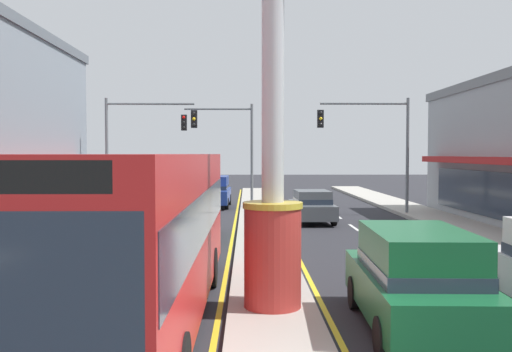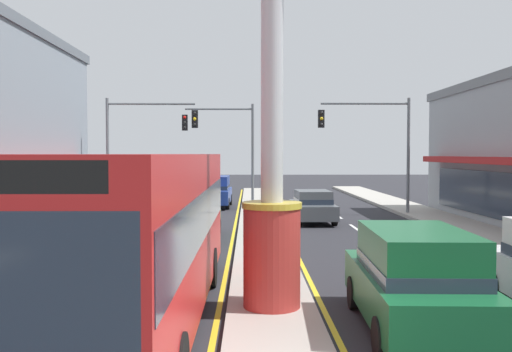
{
  "view_description": "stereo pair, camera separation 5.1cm",
  "coord_description": "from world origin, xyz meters",
  "px_view_note": "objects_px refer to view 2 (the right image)",
  "views": [
    {
      "loc": [
        -0.52,
        -6.09,
        3.26
      ],
      "look_at": [
        -0.25,
        10.38,
        2.6
      ],
      "focal_mm": 38.48,
      "sensor_mm": 36.0,
      "label": 1
    },
    {
      "loc": [
        -0.47,
        -6.09,
        3.26
      ],
      "look_at": [
        -0.25,
        10.38,
        2.6
      ],
      "focal_mm": 38.48,
      "sensor_mm": 36.0,
      "label": 2
    }
  ],
  "objects_px": {
    "bus_near_right_lane": "(139,227)",
    "suv_near_left_lane": "(415,279)",
    "district_sign": "(272,83)",
    "suv_far_right_lane": "(215,191)",
    "traffic_light_median_far": "(227,138)",
    "traffic_light_left_side": "(141,135)",
    "sedan_far_left_oncoming": "(195,218)",
    "traffic_light_right_side": "(375,135)",
    "sedan_kerb_right": "(313,206)"
  },
  "relations": [
    {
      "from": "bus_near_right_lane",
      "to": "suv_near_left_lane",
      "type": "distance_m",
      "value": 5.24
    },
    {
      "from": "district_sign",
      "to": "suv_far_right_lane",
      "type": "height_order",
      "value": "district_sign"
    },
    {
      "from": "traffic_light_median_far",
      "to": "suv_far_right_lane",
      "type": "xyz_separation_m",
      "value": [
        -0.83,
        1.44,
        -3.21
      ]
    },
    {
      "from": "traffic_light_left_side",
      "to": "bus_near_right_lane",
      "type": "height_order",
      "value": "traffic_light_left_side"
    },
    {
      "from": "suv_near_left_lane",
      "to": "sedan_far_left_oncoming",
      "type": "bearing_deg",
      "value": 114.6
    },
    {
      "from": "district_sign",
      "to": "traffic_light_median_far",
      "type": "relative_size",
      "value": 1.33
    },
    {
      "from": "traffic_light_right_side",
      "to": "suv_near_left_lane",
      "type": "distance_m",
      "value": 19.38
    },
    {
      "from": "traffic_light_left_side",
      "to": "sedan_far_left_oncoming",
      "type": "relative_size",
      "value": 1.43
    },
    {
      "from": "traffic_light_right_side",
      "to": "traffic_light_median_far",
      "type": "relative_size",
      "value": 1.0
    },
    {
      "from": "district_sign",
      "to": "bus_near_right_lane",
      "type": "height_order",
      "value": "district_sign"
    },
    {
      "from": "traffic_light_left_side",
      "to": "traffic_light_right_side",
      "type": "bearing_deg",
      "value": -1.5
    },
    {
      "from": "traffic_light_left_side",
      "to": "bus_near_right_lane",
      "type": "relative_size",
      "value": 0.55
    },
    {
      "from": "sedan_far_left_oncoming",
      "to": "sedan_kerb_right",
      "type": "xyz_separation_m",
      "value": [
        5.14,
        4.92,
        0.0
      ]
    },
    {
      "from": "sedan_kerb_right",
      "to": "suv_far_right_lane",
      "type": "bearing_deg",
      "value": 123.91
    },
    {
      "from": "traffic_light_median_far",
      "to": "sedan_far_left_oncoming",
      "type": "distance_m",
      "value": 11.66
    },
    {
      "from": "sedan_kerb_right",
      "to": "traffic_light_left_side",
      "type": "bearing_deg",
      "value": 161.27
    },
    {
      "from": "suv_near_left_lane",
      "to": "sedan_kerb_right",
      "type": "height_order",
      "value": "suv_near_left_lane"
    },
    {
      "from": "traffic_light_left_side",
      "to": "sedan_kerb_right",
      "type": "relative_size",
      "value": 1.42
    },
    {
      "from": "suv_far_right_lane",
      "to": "sedan_far_left_oncoming",
      "type": "relative_size",
      "value": 1.07
    },
    {
      "from": "suv_near_left_lane",
      "to": "sedan_far_left_oncoming",
      "type": "height_order",
      "value": "suv_near_left_lane"
    },
    {
      "from": "district_sign",
      "to": "traffic_light_right_side",
      "type": "xyz_separation_m",
      "value": [
        6.15,
        17.55,
        -0.44
      ]
    },
    {
      "from": "traffic_light_median_far",
      "to": "sedan_kerb_right",
      "type": "height_order",
      "value": "traffic_light_median_far"
    },
    {
      "from": "traffic_light_left_side",
      "to": "sedan_kerb_right",
      "type": "bearing_deg",
      "value": -18.73
    },
    {
      "from": "traffic_light_right_side",
      "to": "suv_far_right_lane",
      "type": "height_order",
      "value": "traffic_light_right_side"
    },
    {
      "from": "traffic_light_left_side",
      "to": "traffic_light_median_far",
      "type": "relative_size",
      "value": 1.0
    },
    {
      "from": "district_sign",
      "to": "traffic_light_median_far",
      "type": "bearing_deg",
      "value": 94.7
    },
    {
      "from": "district_sign",
      "to": "bus_near_right_lane",
      "type": "bearing_deg",
      "value": -165.33
    },
    {
      "from": "suv_far_right_lane",
      "to": "traffic_light_median_far",
      "type": "bearing_deg",
      "value": -60.04
    },
    {
      "from": "traffic_light_median_far",
      "to": "traffic_light_right_side",
      "type": "bearing_deg",
      "value": -24.33
    },
    {
      "from": "traffic_light_median_far",
      "to": "bus_near_right_lane",
      "type": "height_order",
      "value": "traffic_light_median_far"
    },
    {
      "from": "district_sign",
      "to": "sedan_far_left_oncoming",
      "type": "height_order",
      "value": "district_sign"
    },
    {
      "from": "traffic_light_right_side",
      "to": "suv_far_right_lane",
      "type": "xyz_separation_m",
      "value": [
        -8.72,
        5.01,
        -3.26
      ]
    },
    {
      "from": "traffic_light_median_far",
      "to": "bus_near_right_lane",
      "type": "bearing_deg",
      "value": -92.18
    },
    {
      "from": "traffic_light_median_far",
      "to": "suv_near_left_lane",
      "type": "xyz_separation_m",
      "value": [
        4.3,
        -22.33,
        -3.21
      ]
    },
    {
      "from": "sedan_kerb_right",
      "to": "suv_near_left_lane",
      "type": "bearing_deg",
      "value": -90.02
    },
    {
      "from": "traffic_light_right_side",
      "to": "suv_far_right_lane",
      "type": "bearing_deg",
      "value": 150.13
    },
    {
      "from": "sedan_kerb_right",
      "to": "bus_near_right_lane",
      "type": "bearing_deg",
      "value": -108.25
    },
    {
      "from": "district_sign",
      "to": "bus_near_right_lane",
      "type": "distance_m",
      "value": 3.87
    },
    {
      "from": "district_sign",
      "to": "traffic_light_right_side",
      "type": "bearing_deg",
      "value": 70.68
    },
    {
      "from": "suv_far_right_lane",
      "to": "bus_near_right_lane",
      "type": "bearing_deg",
      "value": -90.0
    },
    {
      "from": "traffic_light_median_far",
      "to": "suv_far_right_lane",
      "type": "bearing_deg",
      "value": 119.96
    },
    {
      "from": "sedan_far_left_oncoming",
      "to": "bus_near_right_lane",
      "type": "bearing_deg",
      "value": -90.01
    },
    {
      "from": "traffic_light_median_far",
      "to": "traffic_light_left_side",
      "type": "bearing_deg",
      "value": -143.69
    },
    {
      "from": "suv_far_right_lane",
      "to": "sedan_far_left_oncoming",
      "type": "xyz_separation_m",
      "value": [
        -0.0,
        -12.56,
        -0.2
      ]
    },
    {
      "from": "traffic_light_right_side",
      "to": "suv_near_left_lane",
      "type": "xyz_separation_m",
      "value": [
        -3.59,
        -18.76,
        -3.26
      ]
    },
    {
      "from": "traffic_light_left_side",
      "to": "suv_near_left_lane",
      "type": "xyz_separation_m",
      "value": [
        8.72,
        -19.09,
        -3.26
      ]
    },
    {
      "from": "district_sign",
      "to": "traffic_light_left_side",
      "type": "bearing_deg",
      "value": 109.0
    },
    {
      "from": "suv_far_right_lane",
      "to": "district_sign",
      "type": "bearing_deg",
      "value": -83.51
    },
    {
      "from": "traffic_light_left_side",
      "to": "suv_far_right_lane",
      "type": "distance_m",
      "value": 6.74
    },
    {
      "from": "traffic_light_left_side",
      "to": "traffic_light_right_side",
      "type": "height_order",
      "value": "same"
    }
  ]
}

